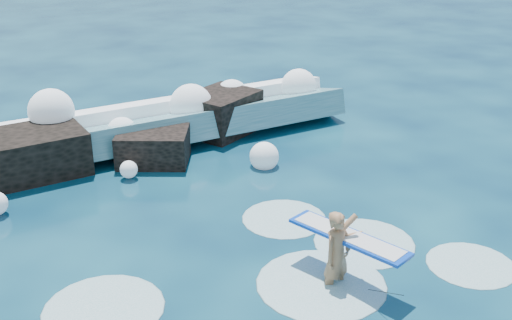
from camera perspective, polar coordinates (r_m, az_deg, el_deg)
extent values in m
plane|color=#061E37|center=(13.22, -1.45, -9.02)|extent=(200.00, 200.00, 0.00)
cube|color=teal|center=(18.68, -14.78, 1.51)|extent=(16.20, 2.47, 1.35)
cube|color=white|center=(19.28, -15.54, 3.38)|extent=(16.20, 1.14, 0.63)
cube|color=black|center=(17.93, -19.02, 0.31)|extent=(2.60, 1.99, 1.37)
cube|color=black|center=(17.93, -9.10, 0.96)|extent=(2.38, 2.23, 1.05)
cube|color=black|center=(19.89, -3.08, 3.93)|extent=(2.62, 2.42, 1.48)
imported|color=#A8744E|center=(12.34, 7.23, -8.48)|extent=(0.75, 0.58, 1.83)
cube|color=#0B3EC0|center=(12.36, 8.22, -6.78)|extent=(1.30, 2.55, 0.06)
cube|color=silver|center=(12.36, 8.23, -6.72)|extent=(1.14, 2.32, 0.06)
cylinder|color=black|center=(11.75, 11.42, -11.45)|extent=(0.01, 0.91, 0.43)
sphere|color=white|center=(18.68, -17.74, 4.14)|extent=(1.27, 1.27, 1.27)
sphere|color=white|center=(18.46, -11.82, 2.43)|extent=(0.86, 0.86, 0.86)
sphere|color=white|center=(19.35, -5.78, 4.87)|extent=(1.29, 1.29, 1.29)
sphere|color=white|center=(20.72, -2.16, 5.66)|extent=(1.11, 1.11, 1.11)
sphere|color=white|center=(21.30, 3.81, 6.54)|extent=(1.17, 1.17, 1.17)
sphere|color=white|center=(16.99, -11.25, -0.83)|extent=(0.47, 0.47, 0.47)
sphere|color=white|center=(17.44, 0.73, 0.31)|extent=(0.81, 0.81, 0.81)
ellipsoid|color=silver|center=(12.60, 5.82, -10.90)|extent=(2.53, 2.53, 0.13)
ellipsoid|color=silver|center=(14.06, 9.59, -7.25)|extent=(2.18, 2.18, 0.11)
ellipsoid|color=silver|center=(12.21, -13.39, -12.73)|extent=(2.22, 2.22, 0.11)
ellipsoid|color=silver|center=(14.83, 2.51, -5.22)|extent=(1.96, 1.96, 0.10)
ellipsoid|color=silver|center=(13.81, 18.56, -8.83)|extent=(1.80, 1.80, 0.09)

